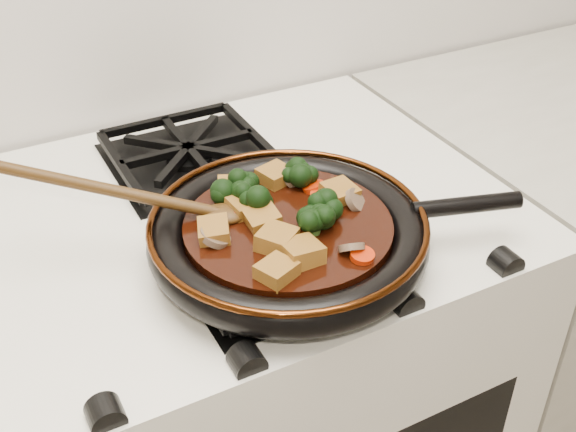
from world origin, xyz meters
name	(u,v)px	position (x,y,z in m)	size (l,w,h in m)	color
stove	(239,421)	(0.00, 1.69, 0.45)	(0.76, 0.60, 0.90)	white
burner_grate_front	(272,255)	(0.00, 1.55, 0.91)	(0.23, 0.23, 0.03)	black
burner_grate_back	(189,154)	(0.00, 1.83, 0.91)	(0.23, 0.23, 0.03)	black
skillet	(290,234)	(0.02, 1.54, 0.94)	(0.46, 0.34, 0.05)	black
braising_sauce	(288,230)	(0.02, 1.54, 0.95)	(0.25, 0.25, 0.02)	black
tofu_cube_0	(276,176)	(0.05, 1.63, 0.97)	(0.04, 0.04, 0.02)	#8E5F20
tofu_cube_1	(262,219)	(-0.01, 1.56, 0.97)	(0.04, 0.04, 0.02)	#8E5F20
tofu_cube_2	(277,271)	(-0.04, 1.46, 0.97)	(0.04, 0.04, 0.02)	#8E5F20
tofu_cube_3	(242,208)	(-0.02, 1.59, 0.97)	(0.04, 0.03, 0.02)	#8E5F20
tofu_cube_4	(277,240)	(-0.01, 1.51, 0.97)	(0.04, 0.04, 0.02)	#8E5F20
tofu_cube_5	(301,253)	(0.00, 1.48, 0.97)	(0.04, 0.04, 0.02)	#8E5F20
tofu_cube_6	(232,189)	(-0.01, 1.63, 0.97)	(0.04, 0.04, 0.02)	#8E5F20
tofu_cube_7	(214,232)	(-0.07, 1.56, 0.97)	(0.04, 0.04, 0.02)	#8E5F20
tofu_cube_8	(339,193)	(0.10, 1.56, 0.97)	(0.04, 0.04, 0.02)	#8E5F20
broccoli_floret_0	(296,176)	(0.07, 1.62, 0.97)	(0.06, 0.06, 0.05)	black
broccoli_floret_1	(246,187)	(0.00, 1.62, 0.97)	(0.06, 0.06, 0.05)	black
broccoli_floret_2	(316,224)	(0.04, 1.51, 0.97)	(0.06, 0.06, 0.06)	black
broccoli_floret_3	(247,202)	(-0.01, 1.59, 0.97)	(0.06, 0.06, 0.06)	black
broccoli_floret_4	(313,221)	(0.04, 1.52, 0.97)	(0.06, 0.06, 0.05)	black
broccoli_floret_5	(222,192)	(-0.03, 1.63, 0.97)	(0.06, 0.06, 0.05)	black
broccoli_floret_6	(327,212)	(0.06, 1.53, 0.97)	(0.06, 0.06, 0.05)	black
carrot_coin_0	(362,255)	(0.06, 1.44, 0.96)	(0.03, 0.03, 0.01)	red
carrot_coin_1	(313,187)	(0.08, 1.59, 0.96)	(0.03, 0.03, 0.01)	red
carrot_coin_2	(276,276)	(-0.04, 1.46, 0.96)	(0.03, 0.03, 0.01)	red
carrot_coin_3	(226,214)	(-0.04, 1.59, 0.96)	(0.03, 0.03, 0.01)	red
carrot_coin_4	(321,195)	(0.08, 1.57, 0.96)	(0.03, 0.03, 0.01)	red
carrot_coin_5	(231,194)	(-0.02, 1.63, 0.96)	(0.03, 0.03, 0.01)	red
mushroom_slice_0	(355,201)	(0.11, 1.54, 0.97)	(0.03, 0.03, 0.01)	brown
mushroom_slice_1	(215,237)	(-0.07, 1.55, 0.97)	(0.04, 0.04, 0.01)	brown
mushroom_slice_2	(290,178)	(0.06, 1.62, 0.97)	(0.03, 0.03, 0.01)	brown
mushroom_slice_3	(352,248)	(0.06, 1.46, 0.97)	(0.03, 0.03, 0.01)	brown
wooden_spoon	(157,200)	(-0.11, 1.63, 0.99)	(0.16, 0.10, 0.27)	#41280E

